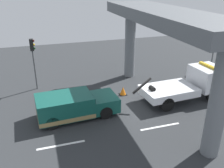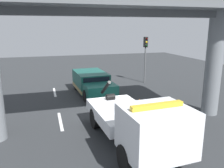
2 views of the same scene
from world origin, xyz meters
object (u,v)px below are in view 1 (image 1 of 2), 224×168
at_px(traffic_cone_orange, 123,91).
at_px(tow_truck_white, 191,83).
at_px(traffic_light_far, 216,36).
at_px(traffic_light_near, 33,53).
at_px(towed_van_green, 74,106).

bearing_deg(traffic_cone_orange, tow_truck_white, -23.98).
bearing_deg(traffic_light_far, traffic_light_near, 180.00).
distance_m(towed_van_green, traffic_cone_orange, 4.68).
relative_size(towed_van_green, traffic_light_far, 1.21).
height_order(towed_van_green, traffic_light_far, traffic_light_far).
height_order(towed_van_green, traffic_cone_orange, towed_van_green).
relative_size(tow_truck_white, traffic_light_far, 1.66).
distance_m(traffic_light_near, traffic_light_far, 17.00).
bearing_deg(traffic_cone_orange, towed_van_green, -153.14).
height_order(tow_truck_white, towed_van_green, tow_truck_white).
xyz_separation_m(towed_van_green, traffic_light_near, (-2.17, 5.30, 2.23)).
xyz_separation_m(towed_van_green, traffic_light_far, (14.83, 5.30, 2.43)).
relative_size(traffic_light_far, traffic_cone_orange, 6.77).
xyz_separation_m(tow_truck_white, traffic_light_far, (6.06, 5.25, 2.01)).
bearing_deg(traffic_cone_orange, traffic_light_near, 153.19).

